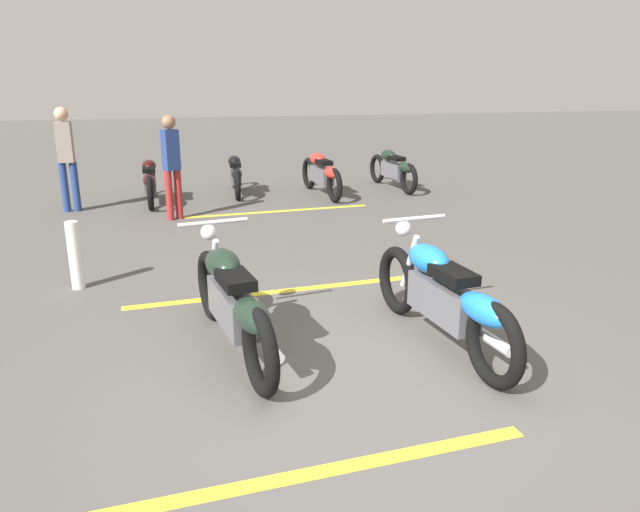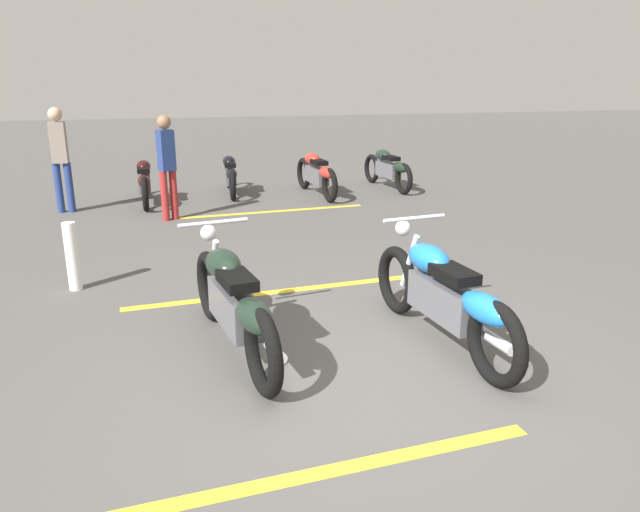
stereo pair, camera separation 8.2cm
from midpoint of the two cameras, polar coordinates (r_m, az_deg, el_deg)
The scene contains 13 objects.
ground_plane at distance 4.67m, azimuth 4.34°, elevation -12.19°, with size 60.00×60.00×0.00m, color #514F4C.
motorcycle_bright_foreground at distance 5.19m, azimuth 12.20°, elevation -3.82°, with size 2.23×0.65×1.04m.
motorcycle_dark_foreground at distance 5.00m, azimuth -7.83°, elevation -4.41°, with size 2.22×0.71×1.04m.
motorcycle_row_far_left at distance 12.43m, azimuth 7.25°, elevation 8.28°, with size 2.05×0.38×0.77m.
motorcycle_row_left at distance 11.61m, azimuth 0.40°, elevation 7.88°, with size 2.12×0.38×0.80m.
motorcycle_row_center at distance 11.87m, azimuth -7.88°, elevation 7.73°, with size 1.93×0.28×0.73m.
motorcycle_row_right at distance 11.35m, azimuth -15.73°, elevation 6.93°, with size 2.02×0.26×0.76m.
bystander_near_row at distance 9.88m, azimuth -13.76°, elevation 8.70°, with size 0.27×0.29×1.66m.
bystander_secondary at distance 11.02m, azimuth -22.88°, elevation 8.95°, with size 0.23×0.30×1.76m.
bollard_post at distance 7.02m, azimuth -22.03°, elevation 0.06°, with size 0.14×0.14×0.76m, color white.
parking_stripe_near at distance 3.73m, azimuth -2.66°, elevation -20.48°, with size 3.20×0.12×0.01m, color yellow.
parking_stripe_mid at distance 6.52m, azimuth -3.92°, elevation -3.42°, with size 3.20×0.12×0.01m, color yellow.
parking_stripe_far at distance 10.36m, azimuth -3.74°, elevation 4.29°, with size 3.20×0.12×0.01m, color yellow.
Camera 1 is at (-3.88, 1.26, 2.27)m, focal length 33.52 mm.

